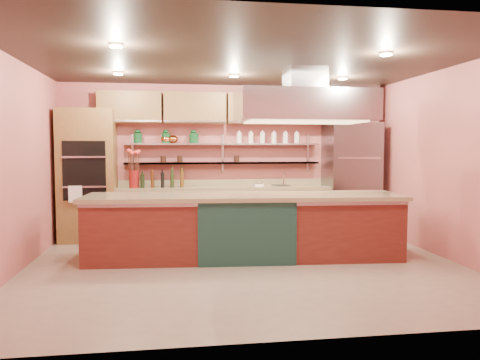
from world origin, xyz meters
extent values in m
cube|color=gray|center=(0.00, 0.00, -0.01)|extent=(6.00, 5.00, 0.02)
cube|color=black|center=(0.00, 0.00, 2.80)|extent=(6.00, 5.00, 0.02)
cube|color=#B85956|center=(0.00, 2.50, 1.40)|extent=(6.00, 0.04, 2.80)
cube|color=#B85956|center=(0.00, -2.50, 1.40)|extent=(6.00, 0.04, 2.80)
cube|color=#B85956|center=(-3.00, 0.00, 1.40)|extent=(0.04, 5.00, 2.80)
cube|color=#B85956|center=(3.00, 0.00, 1.40)|extent=(0.04, 5.00, 2.80)
cube|color=brown|center=(-2.45, 2.18, 1.15)|extent=(0.95, 0.64, 2.30)
cube|color=slate|center=(2.35, 2.14, 1.05)|extent=(0.95, 0.72, 2.10)
cube|color=tan|center=(-0.05, 2.20, 0.47)|extent=(3.84, 0.64, 0.93)
cube|color=#B1B3B9|center=(-0.05, 2.37, 1.35)|extent=(3.60, 0.26, 0.03)
cube|color=#B1B3B9|center=(-0.05, 2.37, 1.70)|extent=(3.60, 0.26, 0.03)
cube|color=brown|center=(0.00, 2.32, 2.35)|extent=(4.60, 0.36, 0.55)
cube|color=#B1B3B9|center=(0.96, 0.51, 2.25)|extent=(2.00, 1.00, 0.45)
cube|color=#FFE5A5|center=(0.00, 0.20, 2.77)|extent=(4.00, 2.80, 0.02)
cube|color=maroon|center=(0.06, 0.51, 0.47)|extent=(4.60, 1.28, 0.95)
cylinder|color=maroon|center=(-1.66, 2.15, 1.08)|extent=(0.23, 0.23, 0.31)
cube|color=black|center=(-1.16, 2.15, 1.06)|extent=(0.84, 0.36, 0.26)
cube|color=white|center=(0.58, 2.15, 0.97)|extent=(0.18, 0.16, 0.09)
cylinder|color=silver|center=(1.07, 2.25, 1.05)|extent=(0.03, 0.03, 0.23)
ellipsoid|color=#C15C2C|center=(-0.97, 2.37, 1.79)|extent=(0.23, 0.23, 0.15)
cylinder|color=#0D3F1C|center=(-0.59, 2.37, 1.81)|extent=(0.20, 0.20, 0.18)
camera|label=1|loc=(-0.99, -6.26, 1.64)|focal=35.00mm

